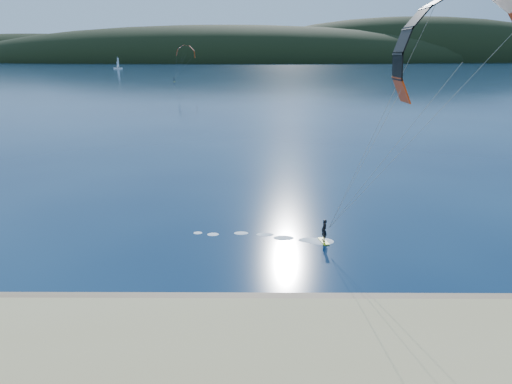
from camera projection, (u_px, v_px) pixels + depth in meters
ground at (207, 357)px, 21.01m from camera, size 1800.00×1800.00×0.00m
wet_sand at (216, 305)px, 25.30m from camera, size 220.00×2.50×0.10m
headland at (257, 62)px, 732.79m from camera, size 1200.00×310.00×140.00m
kitesurfer_near at (455, 69)px, 27.16m from camera, size 22.50×6.10×17.01m
kitesurfer_far at (186, 55)px, 211.27m from camera, size 12.38×8.66×15.67m
sailboat at (118, 68)px, 399.28m from camera, size 7.98×4.98×11.12m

